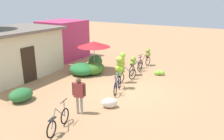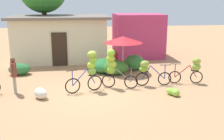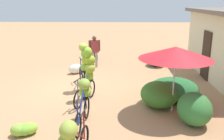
{
  "view_description": "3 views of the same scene",
  "coord_description": "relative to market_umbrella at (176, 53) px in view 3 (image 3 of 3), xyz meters",
  "views": [
    {
      "loc": [
        -9.86,
        -5.11,
        4.56
      ],
      "look_at": [
        0.55,
        1.02,
        0.8
      ],
      "focal_mm": 36.93,
      "sensor_mm": 36.0,
      "label": 1
    },
    {
      "loc": [
        -0.65,
        -10.89,
        3.81
      ],
      "look_at": [
        1.04,
        0.97,
        0.73
      ],
      "focal_mm": 43.43,
      "sensor_mm": 36.0,
      "label": 2
    },
    {
      "loc": [
        8.79,
        1.59,
        3.21
      ],
      "look_at": [
        0.61,
        1.35,
        0.92
      ],
      "focal_mm": 39.8,
      "sensor_mm": 36.0,
      "label": 3
    }
  ],
  "objects": [
    {
      "name": "bicycle_by_shop",
      "position": [
        0.69,
        -2.51,
        -1.07
      ],
      "size": [
        1.67,
        0.41,
        1.19
      ],
      "color": "black",
      "rests_on": "ground"
    },
    {
      "name": "produce_sack",
      "position": [
        -3.98,
        -3.54,
        -1.58
      ],
      "size": [
        0.75,
        0.83,
        0.44
      ],
      "primitive_type": "ellipsoid",
      "rotation": [
        0.0,
        0.0,
        2.14
      ],
      "color": "silver",
      "rests_on": "ground"
    },
    {
      "name": "bicycle_center_loaded",
      "position": [
        -0.9,
        -2.58,
        -0.79
      ],
      "size": [
        1.57,
        0.63,
        1.77
      ],
      "color": "black",
      "rests_on": "ground"
    },
    {
      "name": "hedge_bush_front_right",
      "position": [
        -0.98,
        0.24,
        -1.43
      ],
      "size": [
        1.44,
        1.64,
        0.75
      ],
      "primitive_type": "ellipsoid",
      "color": "#287137",
      "rests_on": "ground"
    },
    {
      "name": "bicycle_near_pile",
      "position": [
        -1.95,
        -2.87,
        -0.78
      ],
      "size": [
        1.61,
        0.63,
        1.76
      ],
      "color": "black",
      "rests_on": "ground"
    },
    {
      "name": "hedge_bush_by_door",
      "position": [
        0.72,
        0.43,
        -1.37
      ],
      "size": [
        1.09,
        0.9,
        0.88
      ],
      "primitive_type": "ellipsoid",
      "color": "#357937",
      "rests_on": "ground"
    },
    {
      "name": "market_umbrella",
      "position": [
        0.0,
        0.0,
        0.0
      ],
      "size": [
        2.09,
        2.09,
        1.98
      ],
      "color": "beige",
      "rests_on": "ground"
    },
    {
      "name": "hedge_bush_mid",
      "position": [
        -0.47,
        -0.33,
        -1.43
      ],
      "size": [
        1.42,
        1.14,
        0.76
      ],
      "primitive_type": "ellipsoid",
      "color": "#396F25",
      "rests_on": "ground"
    },
    {
      "name": "banana_pile_on_ground",
      "position": [
        1.42,
        -3.91,
        -1.66
      ],
      "size": [
        0.59,
        0.7,
        0.31
      ],
      "color": "#76B737",
      "rests_on": "ground"
    },
    {
      "name": "hedge_bush_front_left",
      "position": [
        -5.48,
        0.33,
        -1.5
      ],
      "size": [
        1.13,
        0.92,
        0.61
      ],
      "primitive_type": "ellipsoid",
      "color": "#2D6D35",
      "rests_on": "ground"
    },
    {
      "name": "ground_plane",
      "position": [
        -1.94,
        -3.17,
        -1.8
      ],
      "size": [
        60.0,
        60.0,
        0.0
      ],
      "primitive_type": "plane",
      "color": "tan"
    },
    {
      "name": "bicycle_leftmost",
      "position": [
        -6.45,
        -2.9,
        -1.46
      ],
      "size": [
        1.54,
        0.43,
        0.95
      ],
      "color": "black",
      "rests_on": "ground"
    },
    {
      "name": "person_vendor",
      "position": [
        -5.1,
        -2.79,
        -0.85
      ],
      "size": [
        0.31,
        0.55,
        1.56
      ],
      "color": "gray",
      "rests_on": "ground"
    }
  ]
}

